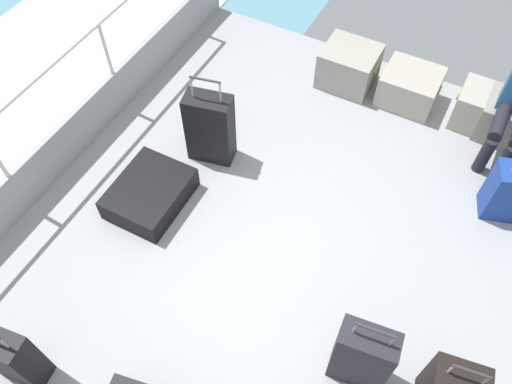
# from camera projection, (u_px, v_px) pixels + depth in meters

# --- Properties ---
(ground_plane) EXTENTS (4.40, 5.20, 0.06)m
(ground_plane) POSITION_uv_depth(u_px,v_px,m) (284.00, 249.00, 4.34)
(ground_plane) COLOR #939699
(gunwale_port) EXTENTS (0.06, 5.20, 0.45)m
(gunwale_port) POSITION_uv_depth(u_px,v_px,m) (72.00, 137.00, 4.72)
(gunwale_port) COLOR #939699
(gunwale_port) RESTS_ON ground_plane
(railing_port) EXTENTS (0.04, 4.20, 1.02)m
(railing_port) POSITION_uv_depth(u_px,v_px,m) (52.00, 92.00, 4.27)
(railing_port) COLOR silver
(railing_port) RESTS_ON ground_plane
(cargo_crate_0) EXTENTS (0.58, 0.49, 0.42)m
(cargo_crate_0) POSITION_uv_depth(u_px,v_px,m) (349.00, 66.00, 5.31)
(cargo_crate_0) COLOR gray
(cargo_crate_0) RESTS_ON ground_plane
(cargo_crate_1) EXTENTS (0.58, 0.49, 0.36)m
(cargo_crate_1) POSITION_uv_depth(u_px,v_px,m) (410.00, 87.00, 5.17)
(cargo_crate_1) COLOR #9E9989
(cargo_crate_1) RESTS_ON ground_plane
(cargo_crate_2) EXTENTS (0.65, 0.43, 0.39)m
(cargo_crate_2) POSITION_uv_depth(u_px,v_px,m) (489.00, 111.00, 4.96)
(cargo_crate_2) COLOR #9E9989
(cargo_crate_2) RESTS_ON ground_plane
(cargo_crate_3) EXTENTS (0.53, 0.47, 0.39)m
(cargo_crate_3) POSITION_uv_depth(u_px,v_px,m) (508.00, 119.00, 4.90)
(cargo_crate_3) COLOR gray
(cargo_crate_3) RESTS_ON ground_plane
(suitcase_0) EXTENTS (0.58, 0.72, 0.22)m
(suitcase_0) POSITION_uv_depth(u_px,v_px,m) (150.00, 193.00, 4.49)
(suitcase_0) COLOR black
(suitcase_0) RESTS_ON ground_plane
(suitcase_2) EXTENTS (0.36, 0.23, 0.77)m
(suitcase_2) POSITION_uv_depth(u_px,v_px,m) (13.00, 357.00, 3.47)
(suitcase_2) COLOR black
(suitcase_2) RESTS_ON ground_plane
(suitcase_4) EXTENTS (0.45, 0.31, 0.94)m
(suitcase_4) POSITION_uv_depth(u_px,v_px,m) (210.00, 128.00, 4.61)
(suitcase_4) COLOR black
(suitcase_4) RESTS_ON ground_plane
(suitcase_6) EXTENTS (0.40, 0.25, 0.82)m
(suitcase_6) POSITION_uv_depth(u_px,v_px,m) (362.00, 356.00, 3.44)
(suitcase_6) COLOR black
(suitcase_6) RESTS_ON ground_plane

